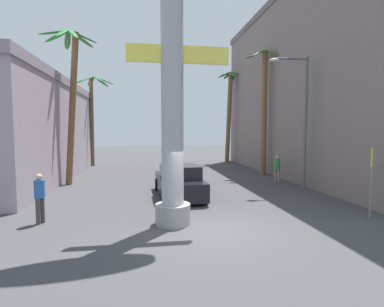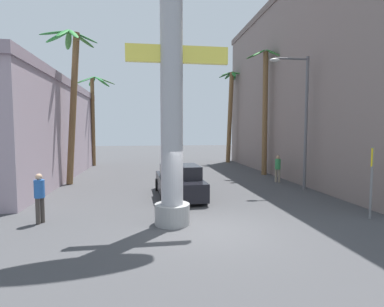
# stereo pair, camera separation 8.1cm
# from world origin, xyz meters

# --- Properties ---
(ground_plane) EXTENTS (91.67, 91.67, 0.00)m
(ground_plane) POSITION_xyz_m (0.00, 10.00, 0.00)
(ground_plane) COLOR #424244
(building_left) EXTENTS (8.08, 17.62, 6.51)m
(building_left) POSITION_xyz_m (-10.92, 11.69, 3.26)
(building_left) COLOR #9E8C99
(building_left) RESTS_ON ground
(building_right) EXTENTS (8.20, 21.99, 12.59)m
(building_right) POSITION_xyz_m (10.92, 10.98, 6.31)
(building_right) COLOR slate
(building_right) RESTS_ON ground
(neon_sign_pole) EXTENTS (3.76, 1.19, 11.40)m
(neon_sign_pole) POSITION_xyz_m (-1.15, 0.86, 5.55)
(neon_sign_pole) COLOR #9E9EA3
(neon_sign_pole) RESTS_ON ground
(street_lamp) EXTENTS (2.19, 0.28, 7.07)m
(street_lamp) POSITION_xyz_m (6.08, 5.83, 4.25)
(street_lamp) COLOR #59595E
(street_lamp) RESTS_ON ground
(crossing_sign) EXTENTS (0.47, 0.47, 2.60)m
(crossing_sign) POSITION_xyz_m (6.00, 0.48, 1.70)
(crossing_sign) COLOR slate
(crossing_sign) RESTS_ON ground
(car_lead) EXTENTS (2.19, 4.73, 1.56)m
(car_lead) POSITION_xyz_m (-0.48, 5.07, 0.70)
(car_lead) COLOR black
(car_lead) RESTS_ON ground
(palm_tree_far_left) EXTENTS (3.50, 3.25, 8.05)m
(palm_tree_far_left) POSITION_xyz_m (-6.71, 18.84, 5.24)
(palm_tree_far_left) COLOR brown
(palm_tree_far_left) RESTS_ON ground
(palm_tree_mid_right) EXTENTS (2.69, 2.62, 8.95)m
(palm_tree_mid_right) POSITION_xyz_m (6.38, 11.49, 5.23)
(palm_tree_mid_right) COLOR brown
(palm_tree_mid_right) RESTS_ON ground
(palm_tree_far_right) EXTENTS (2.72, 2.72, 9.07)m
(palm_tree_far_right) POSITION_xyz_m (6.18, 19.91, 5.34)
(palm_tree_far_right) COLOR brown
(palm_tree_far_right) RESTS_ON ground
(palm_tree_mid_left) EXTENTS (3.24, 3.20, 9.14)m
(palm_tree_mid_left) POSITION_xyz_m (-6.36, 9.59, 5.72)
(palm_tree_mid_left) COLOR brown
(palm_tree_mid_left) RESTS_ON ground
(pedestrian_mid_right) EXTENTS (0.48, 0.48, 1.66)m
(pedestrian_mid_right) POSITION_xyz_m (5.97, 8.25, 0.97)
(pedestrian_mid_right) COLOR gray
(pedestrian_mid_right) RESTS_ON ground
(pedestrian_curb_left) EXTENTS (0.46, 0.46, 1.73)m
(pedestrian_curb_left) POSITION_xyz_m (-5.64, 1.60, 1.01)
(pedestrian_curb_left) COLOR #3F3833
(pedestrian_curb_left) RESTS_ON ground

